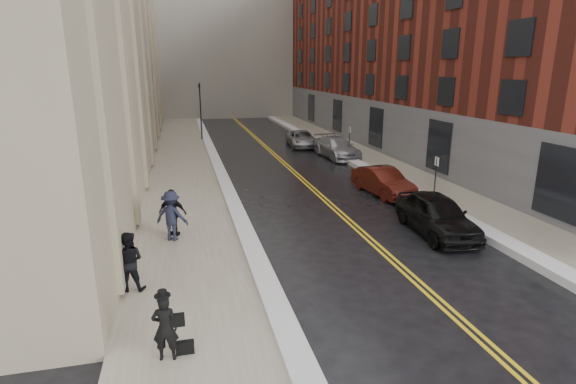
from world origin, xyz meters
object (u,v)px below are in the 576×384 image
car_black (437,214)px  pedestrian_c (173,213)px  pedestrian_main (165,328)px  pedestrian_a (129,261)px  car_silver_far (302,139)px  car_silver_near (337,148)px  pedestrian_b (172,216)px  car_maroon (383,181)px

car_black → pedestrian_c: size_ratio=2.53×
pedestrian_main → pedestrian_a: size_ratio=0.88×
car_silver_far → pedestrian_a: bearing=-111.2°
car_silver_near → car_silver_far: bearing=99.1°
pedestrian_b → pedestrian_c: bearing=-71.2°
car_black → pedestrian_b: pedestrian_b is taller
car_black → pedestrian_main: 12.11m
pedestrian_main → pedestrian_c: pedestrian_c is taller
car_black → car_maroon: size_ratio=1.10×
car_silver_near → pedestrian_b: (-11.82, -14.61, 0.36)m
pedestrian_main → pedestrian_b: bearing=-83.7°
car_black → car_silver_near: size_ratio=0.91×
car_silver_far → pedestrian_b: 22.48m
pedestrian_main → pedestrian_a: 3.83m
pedestrian_c → car_maroon: bearing=-137.0°
car_silver_far → pedestrian_a: size_ratio=2.65×
car_silver_near → pedestrian_c: size_ratio=2.77×
car_silver_far → pedestrian_b: pedestrian_b is taller
car_silver_near → car_silver_far: size_ratio=1.09×
car_silver_near → pedestrian_main: size_ratio=3.29×
car_maroon → pedestrian_c: bearing=-166.8°
car_black → pedestrian_main: pedestrian_main is taller
car_silver_near → pedestrian_c: bearing=-134.5°
car_maroon → pedestrian_b: pedestrian_b is taller
car_maroon → pedestrian_b: 11.69m
pedestrian_c → car_black: bearing=-167.6°
pedestrian_a → pedestrian_c: (1.22, 4.25, 0.04)m
car_silver_far → pedestrian_main: bearing=-106.0°
car_black → pedestrian_main: bearing=-145.8°
car_silver_near → pedestrian_b: size_ratio=2.71×
car_black → car_maroon: bearing=90.0°
car_silver_far → pedestrian_a: (-11.70, -23.70, 0.39)m
pedestrian_main → pedestrian_a: (-1.11, 3.67, 0.11)m
car_silver_near → car_maroon: bearing=-100.6°
car_silver_near → pedestrian_c: 18.44m
pedestrian_b → pedestrian_c: (0.04, 0.43, -0.02)m
pedestrian_main → pedestrian_c: 7.93m
car_black → pedestrian_a: pedestrian_a is taller
car_silver_far → car_maroon: bearing=-83.9°
pedestrian_main → car_silver_near: bearing=-111.4°
car_black → car_maroon: 5.89m
car_maroon → pedestrian_c: (-10.75, -4.05, 0.38)m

